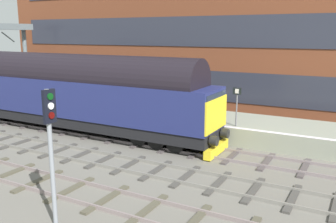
% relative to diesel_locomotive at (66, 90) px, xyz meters
% --- Properties ---
extents(ground_plane, '(140.00, 140.00, 0.00)m').
position_rel_diesel_locomotive_xyz_m(ground_plane, '(-0.00, -4.72, -2.49)').
color(ground_plane, '#68645C').
rests_on(ground_plane, ground).
extents(track_main, '(2.50, 60.00, 0.15)m').
position_rel_diesel_locomotive_xyz_m(track_main, '(-0.00, -4.72, -2.43)').
color(track_main, slate).
rests_on(track_main, ground).
extents(track_adjacent_west, '(2.50, 60.00, 0.15)m').
position_rel_diesel_locomotive_xyz_m(track_adjacent_west, '(-3.39, -4.72, -2.43)').
color(track_adjacent_west, slate).
rests_on(track_adjacent_west, ground).
extents(track_adjacent_far_west, '(2.50, 60.00, 0.15)m').
position_rel_diesel_locomotive_xyz_m(track_adjacent_far_west, '(-6.66, -4.72, -2.43)').
color(track_adjacent_far_west, gray).
rests_on(track_adjacent_far_west, ground).
extents(station_platform, '(4.00, 44.00, 1.01)m').
position_rel_diesel_locomotive_xyz_m(station_platform, '(3.60, -4.72, -1.99)').
color(station_platform, gray).
rests_on(station_platform, ground).
extents(station_building, '(6.00, 43.34, 15.39)m').
position_rel_diesel_locomotive_xyz_m(station_building, '(11.38, -7.96, 5.21)').
color(station_building, brown).
rests_on(station_building, ground).
extents(diesel_locomotive, '(2.74, 19.79, 4.68)m').
position_rel_diesel_locomotive_xyz_m(diesel_locomotive, '(0.00, 0.00, 0.00)').
color(diesel_locomotive, black).
rests_on(diesel_locomotive, ground).
extents(signal_post_near, '(0.44, 0.22, 4.29)m').
position_rel_diesel_locomotive_xyz_m(signal_post_near, '(-8.82, -7.89, 0.28)').
color(signal_post_near, gray).
rests_on(signal_post_near, ground).
extents(platform_number_sign, '(0.10, 0.44, 2.07)m').
position_rel_diesel_locomotive_xyz_m(platform_number_sign, '(2.07, -10.02, -0.11)').
color(platform_number_sign, slate).
rests_on(platform_number_sign, station_platform).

